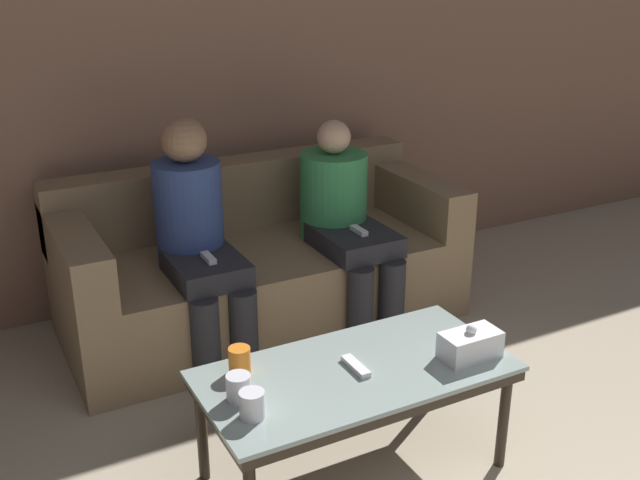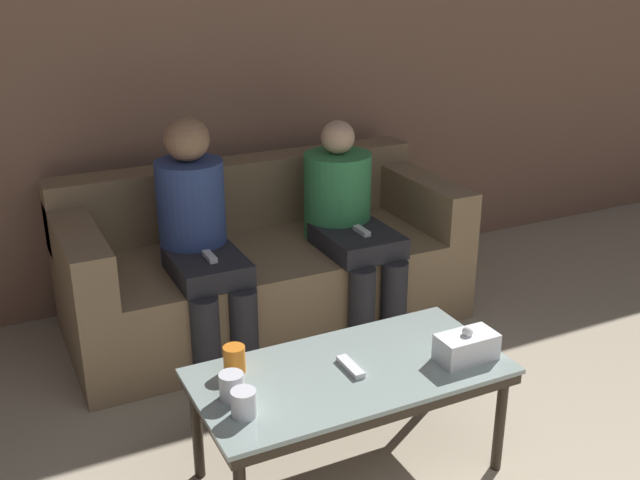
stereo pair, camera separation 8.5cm
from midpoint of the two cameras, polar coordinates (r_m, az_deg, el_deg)
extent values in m
cube|color=#8C6651|center=(4.12, -8.73, 13.55)|extent=(12.00, 0.06, 2.60)
cube|color=#897051|center=(3.90, -4.99, -3.37)|extent=(2.01, 0.90, 0.43)
cube|color=#897051|center=(4.06, -7.10, 3.59)|extent=(2.01, 0.20, 0.36)
cube|color=#897051|center=(3.55, -18.85, -1.05)|extent=(0.18, 0.90, 0.25)
cube|color=#897051|center=(4.18, 6.44, 3.38)|extent=(0.18, 0.90, 0.25)
cube|color=#8C9E99|center=(2.71, 1.82, -9.94)|extent=(1.12, 0.55, 0.02)
cube|color=#2D2319|center=(2.73, 1.82, -10.46)|extent=(1.10, 0.54, 0.04)
cylinder|color=#2D2319|center=(2.95, 12.96, -13.36)|extent=(0.04, 0.04, 0.39)
cylinder|color=#2D2319|center=(2.86, -9.85, -14.36)|extent=(0.04, 0.04, 0.39)
cylinder|color=#2D2319|center=(3.24, 7.74, -9.47)|extent=(0.04, 0.04, 0.39)
cylinder|color=orange|center=(2.68, -7.06, -9.10)|extent=(0.08, 0.08, 0.10)
cylinder|color=silver|center=(2.54, -7.20, -11.10)|extent=(0.08, 0.08, 0.09)
cylinder|color=silver|center=(2.45, -6.22, -12.36)|extent=(0.08, 0.08, 0.09)
cube|color=white|center=(2.80, 10.51, -7.86)|extent=(0.22, 0.12, 0.10)
sphere|color=white|center=(2.77, 10.59, -6.74)|extent=(0.04, 0.04, 0.04)
cube|color=white|center=(2.70, 1.83, -9.60)|extent=(0.04, 0.15, 0.02)
cylinder|color=#28282D|center=(3.37, -9.40, -7.84)|extent=(0.13, 0.13, 0.43)
cylinder|color=#28282D|center=(3.42, -6.54, -7.20)|extent=(0.13, 0.13, 0.43)
cube|color=#28282D|center=(3.45, -9.37, -2.11)|extent=(0.32, 0.41, 0.10)
cylinder|color=#334784|center=(3.56, -10.63, 1.98)|extent=(0.32, 0.32, 0.50)
sphere|color=#997051|center=(3.46, -11.03, 7.51)|extent=(0.21, 0.21, 0.21)
cube|color=white|center=(3.39, -9.21, -1.35)|extent=(0.04, 0.12, 0.02)
cylinder|color=#28282D|center=(3.63, 2.39, -5.33)|extent=(0.13, 0.13, 0.43)
cylinder|color=#28282D|center=(3.71, 4.81, -4.73)|extent=(0.13, 0.13, 0.43)
cube|color=#28282D|center=(3.73, 1.97, 0.00)|extent=(0.35, 0.44, 0.10)
cylinder|color=#388E51|center=(3.85, 0.39, 3.41)|extent=(0.35, 0.35, 0.44)
sphere|color=#DBAD89|center=(3.77, 0.40, 7.85)|extent=(0.17, 0.17, 0.17)
cube|color=white|center=(3.67, 2.32, 0.73)|extent=(0.04, 0.12, 0.02)
camera|label=1|loc=(0.04, -90.77, -0.30)|focal=42.00mm
camera|label=2|loc=(0.04, 89.23, 0.30)|focal=42.00mm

